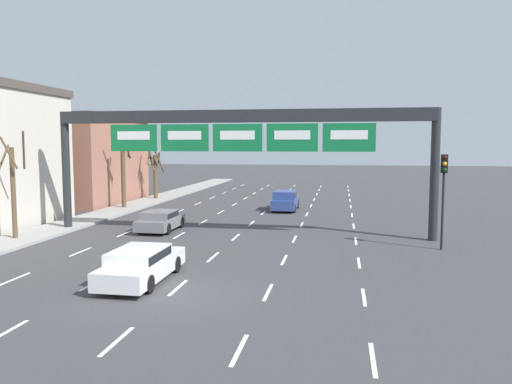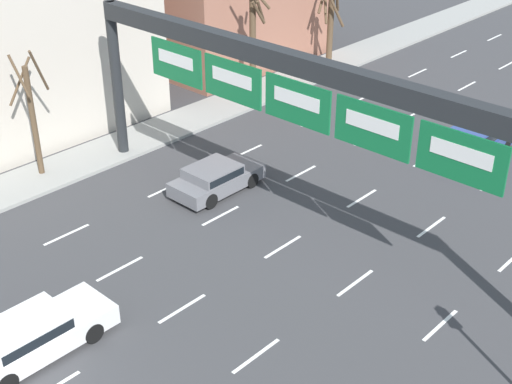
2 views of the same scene
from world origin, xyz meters
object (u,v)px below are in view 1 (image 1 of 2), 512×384
car_blue (285,200)px  tree_bare_third (155,171)px  car_grey (161,220)px  traffic_light_near_gantry (444,182)px  tree_bare_furthest (124,167)px  sign_gantry (238,132)px  tree_bare_closest (13,185)px  car_white (141,263)px

car_blue → tree_bare_third: (-12.85, 5.43, 1.87)m
car_grey → car_blue: (6.34, 10.58, 0.15)m
car_blue → traffic_light_near_gantry: 16.47m
car_grey → traffic_light_near_gantry: traffic_light_near_gantry is taller
car_blue → tree_bare_furthest: bearing=-174.1°
car_grey → car_blue: 12.34m
sign_gantry → car_grey: sign_gantry is taller
car_blue → traffic_light_near_gantry: bearing=-55.4°
tree_bare_third → tree_bare_furthest: size_ratio=0.78×
car_grey → tree_bare_furthest: tree_bare_furthest is taller
tree_bare_furthest → tree_bare_third: bearing=90.3°
sign_gantry → tree_bare_closest: (-11.54, -3.80, -2.86)m
car_grey → tree_bare_third: size_ratio=0.80×
car_blue → car_grey: bearing=-120.9°
tree_bare_third → tree_bare_furthest: 6.79m
tree_bare_furthest → sign_gantry: bearing=-40.4°
sign_gantry → car_grey: (-4.88, 0.42, -5.20)m
tree_bare_closest → tree_bare_third: bearing=89.6°
car_white → tree_bare_closest: bearing=146.6°
sign_gantry → car_grey: bearing=175.1°
traffic_light_near_gantry → tree_bare_closest: size_ratio=0.82×
tree_bare_closest → sign_gantry: bearing=18.2°
car_white → car_grey: bearing=106.9°
car_white → tree_bare_closest: size_ratio=0.84×
car_white → tree_bare_furthest: (-9.73, 20.01, 2.64)m
car_white → car_blue: 21.56m
car_blue → tree_bare_third: 14.07m
traffic_light_near_gantry → tree_bare_third: size_ratio=0.92×
car_grey → tree_bare_third: tree_bare_third is taller
car_blue → sign_gantry: bearing=-97.6°
tree_bare_closest → car_blue: bearing=48.7°
tree_bare_furthest → traffic_light_near_gantry: bearing=-28.7°
sign_gantry → car_blue: bearing=82.4°
car_grey → car_white: bearing=-73.1°
car_white → traffic_light_near_gantry: (12.33, 7.94, 2.64)m
car_white → tree_bare_furthest: size_ratio=0.74×
sign_gantry → tree_bare_third: size_ratio=4.30×
car_white → tree_bare_furthest: 22.41m
car_blue → traffic_light_near_gantry: (9.25, -13.39, 2.53)m
sign_gantry → tree_bare_furthest: bearing=139.6°
sign_gantry → car_blue: size_ratio=4.97×
traffic_light_near_gantry → tree_bare_third: tree_bare_third is taller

